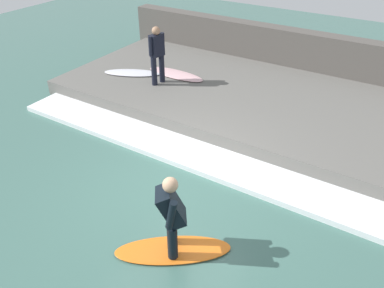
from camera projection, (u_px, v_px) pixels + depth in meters
name	position (u px, v px, depth m)	size (l,w,h in m)	color
ground_plane	(177.00, 188.00, 7.06)	(28.00, 28.00, 0.00)	#426B60
concrete_ledge	(256.00, 102.00, 9.57)	(4.40, 10.45, 0.40)	#66635E
back_wall	(291.00, 54.00, 11.02)	(0.50, 10.97, 1.43)	#544F49
wave_foam_crest	(204.00, 159.00, 7.75)	(0.95, 9.93, 0.12)	white
surfboard_riding	(173.00, 250.00, 5.79)	(1.51, 1.80, 0.06)	orange
surfer_riding	(171.00, 212.00, 5.35)	(0.55, 0.57, 1.38)	black
surfer_waiting_near	(157.00, 52.00, 9.59)	(0.50, 0.29, 1.51)	black
surfboard_waiting_near	(176.00, 74.00, 10.49)	(0.61, 1.77, 0.06)	beige
surfboard_spare	(132.00, 73.00, 10.57)	(1.17, 1.67, 0.06)	silver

